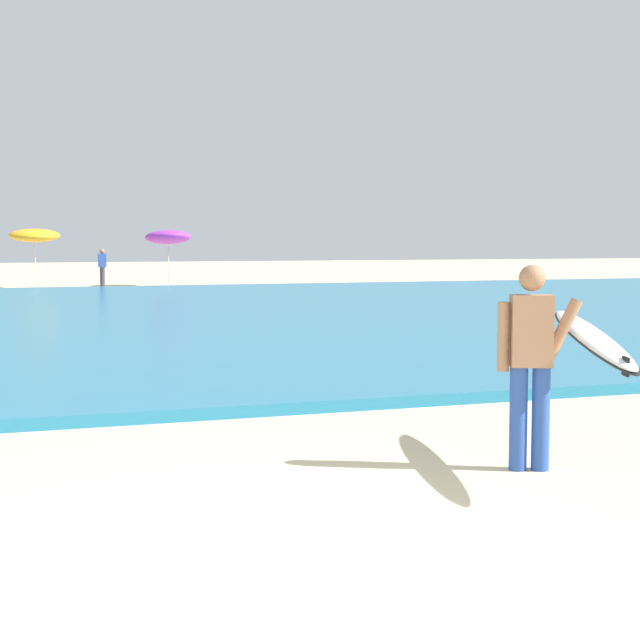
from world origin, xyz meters
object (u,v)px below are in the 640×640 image
surfer_with_board (559,349)px  beach_umbrella_3 (168,237)px  beachgoer_near_row_left (102,267)px  beach_umbrella_2 (34,235)px

surfer_with_board → beach_umbrella_3: beach_umbrella_3 is taller
beach_umbrella_3 → beachgoer_near_row_left: beach_umbrella_3 is taller
surfer_with_board → beach_umbrella_3: 33.58m
beach_umbrella_3 → beachgoer_near_row_left: 3.11m
beach_umbrella_2 → beachgoer_near_row_left: bearing=-14.9°
surfer_with_board → beachgoer_near_row_left: surfer_with_board is taller
beach_umbrella_3 → beachgoer_near_row_left: bearing=-168.0°
beachgoer_near_row_left → surfer_with_board: bearing=-89.8°
surfer_with_board → beachgoer_near_row_left: bearing=90.2°
beach_umbrella_2 → beach_umbrella_3: bearing=-0.9°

